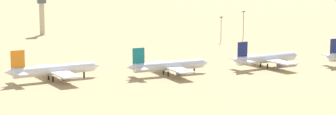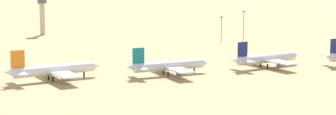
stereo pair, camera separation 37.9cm
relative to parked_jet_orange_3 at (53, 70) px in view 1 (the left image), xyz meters
The scene contains 7 objects.
ground 46.32m from the parked_jet_orange_3, ahead, with size 4000.00×4000.00×0.00m, color tan.
parked_jet_orange_3 is the anchor object (origin of this frame).
parked_jet_teal_4 46.04m from the parked_jet_orange_3, ahead, with size 36.68×31.00×12.11m.
parked_jet_navy_5 92.35m from the parked_jet_orange_3, ahead, with size 36.77×31.51×12.23m.
control_tower 155.62m from the parked_jet_orange_3, 83.60° to the left, with size 5.20×5.20×25.58m.
light_pole_west 159.51m from the parked_jet_orange_3, 36.40° to the left, with size 1.80×0.50×16.55m.
light_pole_mid 138.69m from the parked_jet_orange_3, 37.86° to the left, with size 1.80×0.50×14.62m.
Camera 1 is at (-81.91, -232.12, 46.00)m, focal length 66.04 mm.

